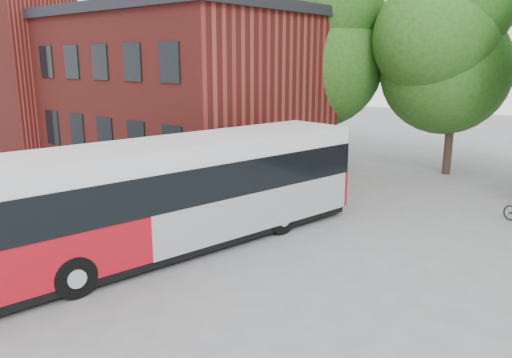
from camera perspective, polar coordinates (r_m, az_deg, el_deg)
The scene contains 7 objects.
ground at distance 14.79m, azimuth -5.98°, elevation -10.14°, with size 100.00×100.00×0.00m, color slate.
station_building at distance 29.33m, azimuth -11.48°, elevation 9.97°, with size 18.40×10.40×8.50m, color maroon, non-canonical shape.
clock_tower at distance 32.34m, azimuth -24.83°, elevation 17.96°, with size 5.20×5.20×18.20m, color maroon, non-canonical shape.
bus_shelter at distance 17.16m, azimuth -19.12°, elevation -2.35°, with size 3.60×7.00×2.90m, color black, non-canonical shape.
tree_0 at distance 29.90m, azimuth 8.09°, elevation 12.57°, with size 7.92×7.92×11.00m, color #1E4B14, non-canonical shape.
tree_1 at distance 27.82m, azimuth 21.78°, elevation 11.08°, with size 7.92×7.92×10.40m, color #1E4B14, non-canonical shape.
city_bus at distance 15.97m, azimuth -8.96°, elevation -1.85°, with size 2.91×13.64×3.47m, color #B00E19, non-canonical shape.
Camera 1 is at (9.79, -9.39, 5.91)m, focal length 35.00 mm.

